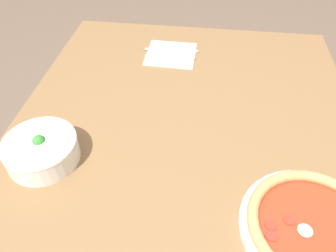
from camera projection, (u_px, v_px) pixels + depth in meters
dining_table at (182, 163)px, 0.96m from camera, size 1.34×1.01×0.75m
pizza at (315, 227)px, 0.69m from camera, size 0.32×0.32×0.04m
bowl at (42, 149)px, 0.83m from camera, size 0.19×0.19×0.08m
napkin at (171, 54)px, 1.23m from camera, size 0.18×0.18×0.00m
fork at (170, 57)px, 1.20m from camera, size 0.02×0.19×0.00m
knife at (174, 50)px, 1.24m from camera, size 0.02×0.20×0.01m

